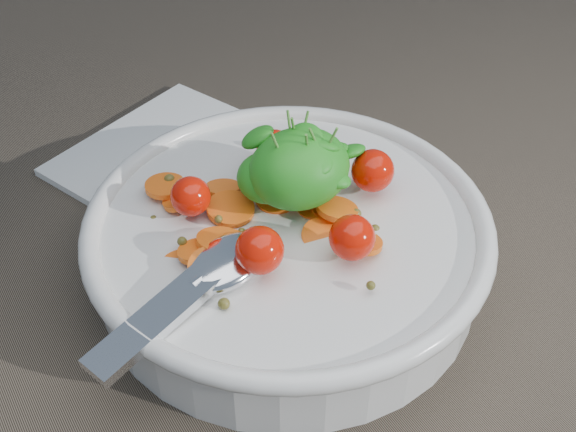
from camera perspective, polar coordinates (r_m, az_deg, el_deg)
ground at (r=0.51m, az=1.23°, el=-5.35°), size 6.00×6.00×0.00m
bowl at (r=0.49m, az=-0.03°, el=-1.98°), size 0.29×0.27×0.12m
napkin at (r=0.62m, az=-9.03°, el=4.70°), size 0.21×0.20×0.01m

